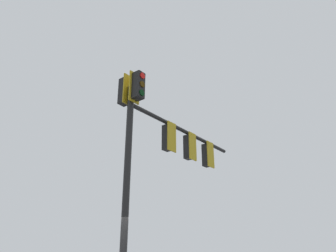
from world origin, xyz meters
name	(u,v)px	position (x,y,z in m)	size (l,w,h in m)	color
signal_mast_assembly	(160,142)	(-2.21, 0.66, 5.06)	(5.56, 3.16, 6.97)	black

